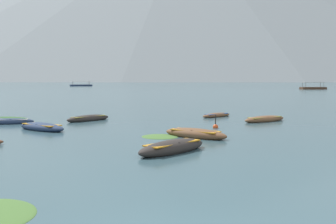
{
  "coord_description": "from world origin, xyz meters",
  "views": [
    {
      "loc": [
        -0.3,
        -6.52,
        3.27
      ],
      "look_at": [
        2.7,
        28.61,
        0.3
      ],
      "focal_mm": 41.59,
      "sensor_mm": 36.0,
      "label": 1
    }
  ],
  "objects_px": {
    "rowboat_5": "(172,147)",
    "ferry_1": "(81,85)",
    "rowboat_6": "(11,122)",
    "mooring_buoy": "(215,127)",
    "rowboat_2": "(88,118)",
    "rowboat_4": "(265,119)",
    "rowboat_0": "(216,115)",
    "ferry_2": "(313,88)",
    "rowboat_3": "(195,134)",
    "rowboat_1": "(42,127)"
  },
  "relations": [
    {
      "from": "rowboat_3",
      "to": "rowboat_4",
      "type": "relative_size",
      "value": 0.9
    },
    {
      "from": "rowboat_0",
      "to": "rowboat_2",
      "type": "relative_size",
      "value": 0.91
    },
    {
      "from": "rowboat_0",
      "to": "rowboat_4",
      "type": "xyz_separation_m",
      "value": [
        2.96,
        -3.98,
        0.04
      ]
    },
    {
      "from": "rowboat_5",
      "to": "mooring_buoy",
      "type": "bearing_deg",
      "value": 66.04
    },
    {
      "from": "rowboat_2",
      "to": "rowboat_0",
      "type": "bearing_deg",
      "value": 11.86
    },
    {
      "from": "rowboat_0",
      "to": "rowboat_2",
      "type": "distance_m",
      "value": 11.0
    },
    {
      "from": "rowboat_3",
      "to": "mooring_buoy",
      "type": "xyz_separation_m",
      "value": [
        2.0,
        4.0,
        -0.1
      ]
    },
    {
      "from": "rowboat_0",
      "to": "mooring_buoy",
      "type": "bearing_deg",
      "value": -102.45
    },
    {
      "from": "rowboat_5",
      "to": "ferry_2",
      "type": "xyz_separation_m",
      "value": [
        56.49,
        105.58,
        0.23
      ]
    },
    {
      "from": "ferry_2",
      "to": "ferry_1",
      "type": "bearing_deg",
      "value": 141.31
    },
    {
      "from": "rowboat_3",
      "to": "rowboat_5",
      "type": "xyz_separation_m",
      "value": [
        -1.72,
        -4.37,
        0.02
      ]
    },
    {
      "from": "mooring_buoy",
      "to": "rowboat_5",
      "type": "bearing_deg",
      "value": -113.96
    },
    {
      "from": "rowboat_1",
      "to": "rowboat_5",
      "type": "bearing_deg",
      "value": -47.41
    },
    {
      "from": "rowboat_6",
      "to": "mooring_buoy",
      "type": "bearing_deg",
      "value": -14.49
    },
    {
      "from": "mooring_buoy",
      "to": "rowboat_3",
      "type": "bearing_deg",
      "value": -116.58
    },
    {
      "from": "rowboat_1",
      "to": "rowboat_3",
      "type": "xyz_separation_m",
      "value": [
        9.41,
        -4.0,
        0.01
      ]
    },
    {
      "from": "rowboat_1",
      "to": "ferry_2",
      "type": "bearing_deg",
      "value": 56.56
    },
    {
      "from": "rowboat_1",
      "to": "rowboat_6",
      "type": "relative_size",
      "value": 1.2
    },
    {
      "from": "rowboat_2",
      "to": "rowboat_6",
      "type": "height_order",
      "value": "rowboat_2"
    },
    {
      "from": "rowboat_1",
      "to": "rowboat_5",
      "type": "xyz_separation_m",
      "value": [
        7.7,
        -8.37,
        0.03
      ]
    },
    {
      "from": "rowboat_6",
      "to": "mooring_buoy",
      "type": "relative_size",
      "value": 3.3
    },
    {
      "from": "ferry_1",
      "to": "ferry_2",
      "type": "bearing_deg",
      "value": -38.69
    },
    {
      "from": "rowboat_6",
      "to": "mooring_buoy",
      "type": "distance_m",
      "value": 14.97
    },
    {
      "from": "rowboat_3",
      "to": "mooring_buoy",
      "type": "height_order",
      "value": "mooring_buoy"
    },
    {
      "from": "rowboat_2",
      "to": "rowboat_4",
      "type": "xyz_separation_m",
      "value": [
        13.73,
        -1.72,
        -0.01
      ]
    },
    {
      "from": "rowboat_4",
      "to": "rowboat_3",
      "type": "bearing_deg",
      "value": -130.79
    },
    {
      "from": "rowboat_4",
      "to": "rowboat_5",
      "type": "height_order",
      "value": "rowboat_5"
    },
    {
      "from": "rowboat_3",
      "to": "rowboat_5",
      "type": "relative_size",
      "value": 0.99
    },
    {
      "from": "rowboat_6",
      "to": "rowboat_0",
      "type": "bearing_deg",
      "value": 13.74
    },
    {
      "from": "rowboat_5",
      "to": "ferry_1",
      "type": "xyz_separation_m",
      "value": [
        -27.43,
        172.79,
        0.23
      ]
    },
    {
      "from": "rowboat_0",
      "to": "rowboat_1",
      "type": "relative_size",
      "value": 0.81
    },
    {
      "from": "rowboat_0",
      "to": "rowboat_2",
      "type": "bearing_deg",
      "value": -168.14
    },
    {
      "from": "rowboat_0",
      "to": "rowboat_5",
      "type": "relative_size",
      "value": 0.84
    },
    {
      "from": "rowboat_1",
      "to": "rowboat_6",
      "type": "height_order",
      "value": "rowboat_1"
    },
    {
      "from": "ferry_1",
      "to": "mooring_buoy",
      "type": "height_order",
      "value": "ferry_1"
    },
    {
      "from": "rowboat_0",
      "to": "ferry_1",
      "type": "bearing_deg",
      "value": 101.84
    },
    {
      "from": "rowboat_1",
      "to": "ferry_1",
      "type": "xyz_separation_m",
      "value": [
        -19.73,
        164.41,
        0.26
      ]
    },
    {
      "from": "rowboat_2",
      "to": "ferry_1",
      "type": "relative_size",
      "value": 0.32
    },
    {
      "from": "rowboat_6",
      "to": "rowboat_3",
      "type": "bearing_deg",
      "value": -31.79
    },
    {
      "from": "rowboat_3",
      "to": "rowboat_5",
      "type": "distance_m",
      "value": 4.7
    },
    {
      "from": "rowboat_1",
      "to": "rowboat_6",
      "type": "distance_m",
      "value": 4.84
    },
    {
      "from": "rowboat_1",
      "to": "rowboat_5",
      "type": "height_order",
      "value": "rowboat_5"
    },
    {
      "from": "ferry_1",
      "to": "mooring_buoy",
      "type": "distance_m",
      "value": 167.34
    },
    {
      "from": "rowboat_2",
      "to": "ferry_2",
      "type": "bearing_deg",
      "value": 56.03
    },
    {
      "from": "rowboat_1",
      "to": "mooring_buoy",
      "type": "distance_m",
      "value": 11.41
    },
    {
      "from": "ferry_2",
      "to": "mooring_buoy",
      "type": "bearing_deg",
      "value": -118.49
    },
    {
      "from": "rowboat_1",
      "to": "rowboat_4",
      "type": "xyz_separation_m",
      "value": [
        16.08,
        3.72,
        -0.01
      ]
    },
    {
      "from": "rowboat_5",
      "to": "ferry_2",
      "type": "distance_m",
      "value": 119.74
    },
    {
      "from": "rowboat_1",
      "to": "mooring_buoy",
      "type": "bearing_deg",
      "value": -0.03
    },
    {
      "from": "rowboat_1",
      "to": "rowboat_2",
      "type": "relative_size",
      "value": 1.12
    }
  ]
}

